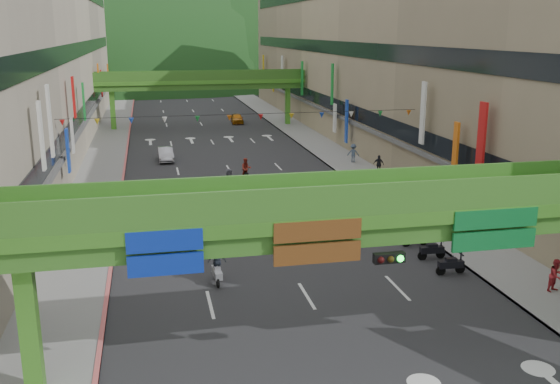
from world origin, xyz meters
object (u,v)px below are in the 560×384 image
object	(u,v)px
car_yellow	(237,118)
pedestrian_red	(556,278)
overpass_near	(382,233)
scooter_rider_mid	(246,170)
car_silver	(166,154)

from	to	relation	value
car_yellow	pedestrian_red	size ratio (longest dim) A/B	2.40
car_yellow	overpass_near	bearing A→B (deg)	-89.99
scooter_rider_mid	car_silver	size ratio (longest dim) A/B	0.53
scooter_rider_mid	car_silver	bearing A→B (deg)	120.52
car_silver	car_yellow	world-z (taller)	car_silver
overpass_near	scooter_rider_mid	size ratio (longest dim) A/B	13.55
overpass_near	scooter_rider_mid	bearing A→B (deg)	90.45
overpass_near	pedestrian_red	size ratio (longest dim) A/B	17.85
car_silver	car_yellow	size ratio (longest dim) A/B	1.04
car_silver	pedestrian_red	bearing A→B (deg)	-66.14
overpass_near	scooter_rider_mid	world-z (taller)	overpass_near
car_silver	overpass_near	bearing A→B (deg)	-82.79
overpass_near	scooter_rider_mid	distance (m)	29.37
overpass_near	car_yellow	size ratio (longest dim) A/B	7.45
scooter_rider_mid	car_yellow	world-z (taller)	scooter_rider_mid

